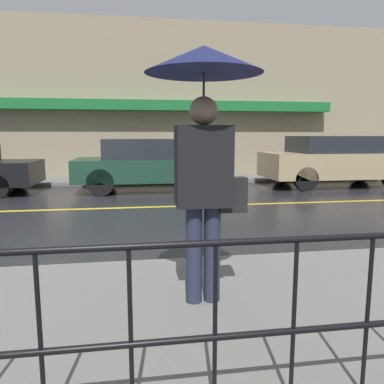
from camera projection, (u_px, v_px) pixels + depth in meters
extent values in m
plane|color=black|center=(82.00, 209.00, 7.95)|extent=(80.00, 80.00, 0.00)
cube|color=slate|center=(101.00, 180.00, 12.62)|extent=(28.00, 1.93, 0.11)
cube|color=gold|center=(82.00, 209.00, 7.95)|extent=(25.20, 0.12, 0.01)
cube|color=gray|center=(101.00, 100.00, 13.29)|extent=(28.00, 0.30, 5.62)
cube|color=#196B2D|center=(100.00, 105.00, 12.91)|extent=(16.80, 0.55, 0.35)
cylinder|color=black|center=(41.00, 343.00, 1.80)|extent=(0.02, 0.02, 0.92)
cylinder|color=black|center=(131.00, 336.00, 1.86)|extent=(0.02, 0.02, 0.92)
cylinder|color=black|center=(215.00, 329.00, 1.93)|extent=(0.02, 0.02, 0.92)
cylinder|color=black|center=(294.00, 323.00, 1.99)|extent=(0.02, 0.02, 0.92)
cylinder|color=black|center=(367.00, 317.00, 2.06)|extent=(0.02, 0.02, 0.92)
cylinder|color=#23283D|center=(194.00, 255.00, 3.24)|extent=(0.14, 0.14, 0.85)
cylinder|color=#23283D|center=(212.00, 254.00, 3.26)|extent=(0.14, 0.14, 0.85)
cube|color=black|center=(203.00, 166.00, 3.13)|extent=(0.46, 0.28, 0.68)
sphere|color=#8E765A|center=(204.00, 111.00, 3.06)|extent=(0.23, 0.23, 0.23)
cylinder|color=#262628|center=(204.00, 121.00, 3.08)|extent=(0.02, 0.02, 0.75)
cone|color=#191E4C|center=(204.00, 59.00, 3.00)|extent=(0.96, 0.96, 0.22)
cube|color=black|center=(232.00, 195.00, 3.21)|extent=(0.24, 0.12, 0.30)
cylinder|color=black|center=(16.00, 179.00, 10.86)|extent=(0.61, 0.22, 0.61)
cube|color=#193828|center=(147.00, 169.00, 10.63)|extent=(3.97, 1.91, 0.61)
cube|color=#1E2328|center=(141.00, 149.00, 10.51)|extent=(2.06, 1.76, 0.54)
cylinder|color=black|center=(186.00, 174.00, 11.68)|extent=(0.70, 0.22, 0.70)
cylinder|color=black|center=(194.00, 181.00, 10.03)|extent=(0.70, 0.22, 0.70)
cylinder|color=black|center=(105.00, 176.00, 11.30)|extent=(0.70, 0.22, 0.70)
cylinder|color=black|center=(100.00, 182.00, 9.65)|extent=(0.70, 0.22, 0.70)
cube|color=tan|center=(336.00, 165.00, 11.50)|extent=(4.44, 1.87, 0.74)
cube|color=#1E2328|center=(332.00, 144.00, 11.38)|extent=(2.31, 1.72, 0.50)
cylinder|color=black|center=(360.00, 172.00, 12.56)|extent=(0.68, 0.22, 0.68)
cylinder|color=black|center=(283.00, 173.00, 12.14)|extent=(0.68, 0.22, 0.68)
cylinder|color=black|center=(306.00, 179.00, 10.53)|extent=(0.68, 0.22, 0.68)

